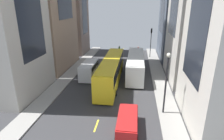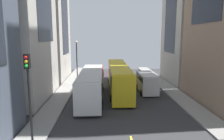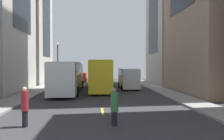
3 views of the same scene
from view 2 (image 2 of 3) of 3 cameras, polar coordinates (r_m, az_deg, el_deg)
ground_plane at (r=26.81m, az=1.98°, el=-6.65°), size 40.88×40.88×0.00m
sidewalk_west at (r=27.24m, az=-13.63°, el=-6.49°), size 2.28×44.00×0.15m
sidewalk_east at (r=28.28m, az=16.99°, el=-6.05°), size 2.28×44.00×0.15m
lane_stripe_2 at (r=22.81m, az=2.78°, el=-9.54°), size 0.16×2.00×0.01m
lane_stripe_3 at (r=30.86m, az=1.39°, el=-4.49°), size 0.16×2.00×0.01m
lane_stripe_4 at (r=39.05m, az=0.59°, el=-1.55°), size 0.16×2.00×0.01m
lane_stripe_5 at (r=47.32m, az=0.06°, el=0.37°), size 0.16×2.00×0.01m
building_west_2 at (r=37.93m, az=-20.03°, el=12.47°), size 9.17×9.99×19.64m
building_east_2 at (r=35.65m, az=21.68°, el=14.16°), size 7.08×9.53×21.56m
city_bus_white at (r=24.25m, az=-5.86°, el=-3.51°), size 2.80×12.32×3.35m
streetcar_yellow at (r=27.74m, az=1.90°, el=-1.59°), size 2.70×14.93×3.59m
delivery_van_white at (r=27.37m, az=9.81°, el=-3.19°), size 2.25×5.25×2.58m
car_red_0 at (r=39.23m, az=-3.84°, el=-0.13°), size 1.97×4.57×1.59m
traffic_light_near_corner at (r=13.33m, az=-22.47°, el=-4.06°), size 0.32×0.44×6.24m
streetlamp_near at (r=35.69m, az=-9.92°, el=4.09°), size 0.44×0.44×6.55m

